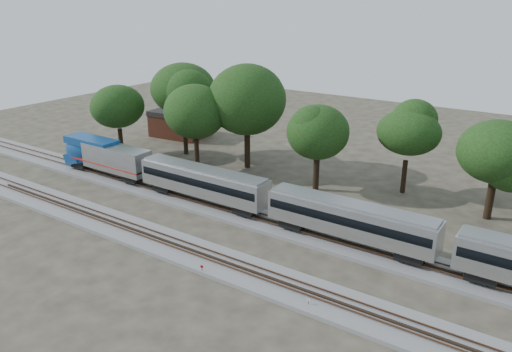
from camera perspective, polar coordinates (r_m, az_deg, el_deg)
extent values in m
plane|color=#383328|center=(51.75, -3.12, -7.63)|extent=(160.00, 160.00, 0.00)
cube|color=slate|center=(56.04, 0.59, -5.10)|extent=(160.00, 5.00, 0.40)
cube|color=brown|center=(55.31, 0.18, -4.94)|extent=(160.00, 0.08, 0.15)
cube|color=brown|center=(56.40, 1.00, -4.43)|extent=(160.00, 0.08, 0.15)
cube|color=slate|center=(48.93, -5.98, -9.19)|extent=(160.00, 5.00, 0.40)
cube|color=brown|center=(48.23, -6.55, -9.05)|extent=(160.00, 0.08, 0.15)
cube|color=brown|center=(49.19, -5.46, -8.39)|extent=(160.00, 0.08, 0.15)
cube|color=silver|center=(69.74, -15.65, 1.97)|extent=(10.62, 3.01, 3.31)
ellipsoid|color=navy|center=(75.60, -19.42, 2.75)|extent=(5.41, 3.13, 4.61)
cube|color=navy|center=(73.02, -18.29, 3.77)|extent=(8.52, 2.95, 1.00)
cube|color=black|center=(74.94, -19.27, 3.42)|extent=(0.45, 2.31, 1.31)
cube|color=#A71F19|center=(70.89, -16.22, 1.48)|extent=(13.03, 3.05, 0.18)
cube|color=black|center=(76.02, -19.19, 1.40)|extent=(2.61, 2.21, 0.90)
cube|color=black|center=(68.19, -13.81, -0.14)|extent=(2.61, 2.21, 0.90)
cube|color=silver|center=(59.52, -6.06, -0.62)|extent=(17.44, 3.01, 3.01)
cube|color=black|center=(59.42, -6.07, -0.34)|extent=(16.84, 3.06, 0.90)
cube|color=gray|center=(59.00, -6.11, 0.80)|extent=(17.04, 2.41, 0.35)
cube|color=black|center=(64.23, -10.32, -1.13)|extent=(2.61, 2.21, 0.90)
cube|color=black|center=(56.65, -1.07, -3.73)|extent=(2.61, 2.21, 0.90)
cube|color=silver|center=(50.30, 10.71, -4.84)|extent=(17.44, 3.01, 3.01)
cube|color=black|center=(50.17, 10.73, -4.53)|extent=(16.84, 3.06, 0.90)
cube|color=gray|center=(49.68, 10.83, -3.22)|extent=(17.04, 2.41, 0.35)
cube|color=black|center=(53.62, 4.39, -5.22)|extent=(2.61, 2.21, 0.90)
cube|color=black|center=(49.34, 17.34, -8.50)|extent=(2.61, 2.21, 0.90)
cube|color=black|center=(48.32, 24.44, -10.11)|extent=(2.61, 2.21, 0.90)
cylinder|color=#512D19|center=(46.33, -6.20, -10.67)|extent=(0.06, 0.06, 0.86)
cylinder|color=#A40B1A|center=(46.14, -6.22, -10.26)|extent=(0.30, 0.12, 0.30)
cylinder|color=#512D19|center=(41.91, 6.02, -14.35)|extent=(0.05, 0.05, 0.79)
cylinder|color=silver|center=(41.71, 6.04, -13.95)|extent=(0.28, 0.04, 0.28)
cube|color=#512D19|center=(43.75, 0.52, -12.98)|extent=(0.51, 0.32, 0.30)
cube|color=brown|center=(91.06, -8.63, 5.72)|extent=(10.03, 7.45, 3.79)
cube|color=black|center=(90.53, -8.71, 7.14)|extent=(10.24, 7.67, 0.85)
cylinder|color=black|center=(82.20, -15.18, 3.83)|extent=(0.70, 0.70, 4.16)
ellipsoid|color=black|center=(80.89, -15.55, 7.67)|extent=(7.85, 7.85, 6.67)
cylinder|color=black|center=(80.07, -8.07, 4.46)|extent=(0.70, 0.70, 5.63)
ellipsoid|color=black|center=(78.40, -8.34, 9.84)|extent=(10.61, 10.61, 9.02)
cylinder|color=black|center=(72.51, -6.78, 2.47)|extent=(0.70, 0.70, 4.65)
ellipsoid|color=black|center=(70.89, -6.98, 7.34)|extent=(8.76, 8.76, 7.45)
cylinder|color=black|center=(73.00, -1.00, 3.05)|extent=(0.70, 0.70, 5.43)
ellipsoid|color=black|center=(71.21, -1.04, 8.73)|extent=(10.23, 10.23, 8.70)
cylinder|color=black|center=(64.98, 6.88, 0.16)|extent=(0.70, 0.70, 4.19)
ellipsoid|color=black|center=(63.30, 7.09, 5.01)|extent=(7.89, 7.89, 6.71)
cylinder|color=black|center=(66.37, 16.55, -0.07)|extent=(0.70, 0.70, 4.30)
ellipsoid|color=black|center=(64.69, 17.05, 4.79)|extent=(8.11, 8.11, 6.89)
cylinder|color=black|center=(62.06, 25.14, -2.59)|extent=(0.70, 0.70, 4.28)
ellipsoid|color=black|center=(60.27, 25.94, 2.52)|extent=(8.07, 8.07, 6.86)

